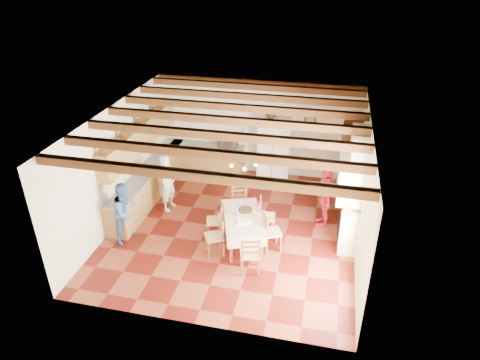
% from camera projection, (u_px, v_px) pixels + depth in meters
% --- Properties ---
extents(floor, '(6.00, 6.50, 0.02)m').
position_uv_depth(floor, '(234.00, 228.00, 10.93)').
color(floor, '#4C100A').
rests_on(floor, ground).
extents(ceiling, '(6.00, 6.50, 0.02)m').
position_uv_depth(ceiling, '(233.00, 116.00, 9.49)').
color(ceiling, silver).
rests_on(ceiling, ground).
extents(wall_back, '(6.00, 0.02, 3.00)m').
position_uv_depth(wall_back, '(258.00, 127.00, 13.01)').
color(wall_back, beige).
rests_on(wall_back, ground).
extents(wall_front, '(6.00, 0.02, 3.00)m').
position_uv_depth(wall_front, '(190.00, 262.00, 7.41)').
color(wall_front, beige).
rests_on(wall_front, ground).
extents(wall_left, '(0.02, 6.50, 3.00)m').
position_uv_depth(wall_left, '(117.00, 164.00, 10.79)').
color(wall_left, beige).
rests_on(wall_left, ground).
extents(wall_right, '(0.02, 6.50, 3.00)m').
position_uv_depth(wall_right, '(363.00, 190.00, 9.63)').
color(wall_right, beige).
rests_on(wall_right, ground).
extents(ceiling_beams, '(6.00, 6.30, 0.16)m').
position_uv_depth(ceiling_beams, '(233.00, 120.00, 9.54)').
color(ceiling_beams, '#381E0E').
rests_on(ceiling_beams, ground).
extents(lower_cabinets_left, '(0.60, 4.30, 0.86)m').
position_uv_depth(lower_cabinets_left, '(150.00, 183.00, 12.14)').
color(lower_cabinets_left, brown).
rests_on(lower_cabinets_left, ground).
extents(lower_cabinets_back, '(2.30, 0.60, 0.86)m').
position_uv_depth(lower_cabinets_back, '(208.00, 158.00, 13.55)').
color(lower_cabinets_back, brown).
rests_on(lower_cabinets_back, ground).
extents(countertop_left, '(0.62, 4.30, 0.04)m').
position_uv_depth(countertop_left, '(148.00, 169.00, 11.92)').
color(countertop_left, slate).
rests_on(countertop_left, lower_cabinets_left).
extents(countertop_back, '(2.34, 0.62, 0.04)m').
position_uv_depth(countertop_back, '(207.00, 145.00, 13.33)').
color(countertop_back, slate).
rests_on(countertop_back, lower_cabinets_back).
extents(backsplash_left, '(0.03, 4.30, 0.60)m').
position_uv_depth(backsplash_left, '(137.00, 157.00, 11.83)').
color(backsplash_left, beige).
rests_on(backsplash_left, ground).
extents(backsplash_back, '(2.30, 0.03, 0.60)m').
position_uv_depth(backsplash_back, '(209.00, 133.00, 13.43)').
color(backsplash_back, beige).
rests_on(backsplash_back, ground).
extents(upper_cabinets, '(0.35, 4.20, 0.70)m').
position_uv_depth(upper_cabinets, '(140.00, 136.00, 11.49)').
color(upper_cabinets, brown).
rests_on(upper_cabinets, ground).
extents(fireplace, '(0.56, 1.60, 2.80)m').
position_uv_depth(fireplace, '(349.00, 188.00, 9.91)').
color(fireplace, '#F0EAC7').
rests_on(fireplace, ground).
extents(wall_picture, '(0.34, 0.03, 0.42)m').
position_uv_depth(wall_picture, '(310.00, 121.00, 12.52)').
color(wall_picture, black).
rests_on(wall_picture, ground).
extents(refrigerator, '(0.99, 0.83, 1.91)m').
position_uv_depth(refrigerator, '(274.00, 148.00, 13.00)').
color(refrigerator, white).
rests_on(refrigerator, floor).
extents(hutch, '(0.67, 1.32, 2.30)m').
position_uv_depth(hutch, '(349.00, 162.00, 11.65)').
color(hutch, '#3B230F').
rests_on(hutch, floor).
extents(dining_table, '(1.33, 1.84, 0.73)m').
position_uv_depth(dining_table, '(243.00, 220.00, 10.11)').
color(dining_table, '#F1E1D0').
rests_on(dining_table, floor).
extents(chandelier, '(0.47, 0.47, 0.03)m').
position_uv_depth(chandelier, '(243.00, 158.00, 9.34)').
color(chandelier, black).
rests_on(chandelier, ground).
extents(chair_left_near, '(0.55, 0.56, 0.96)m').
position_uv_depth(chair_left_near, '(214.00, 236.00, 9.81)').
color(chair_left_near, brown).
rests_on(chair_left_near, floor).
extents(chair_left_far, '(0.50, 0.51, 0.96)m').
position_uv_depth(chair_left_far, '(215.00, 220.00, 10.38)').
color(chair_left_far, brown).
rests_on(chair_left_far, floor).
extents(chair_right_near, '(0.54, 0.55, 0.96)m').
position_uv_depth(chair_right_near, '(272.00, 231.00, 9.97)').
color(chair_right_near, brown).
rests_on(chair_right_near, floor).
extents(chair_right_far, '(0.44, 0.46, 0.96)m').
position_uv_depth(chair_right_far, '(267.00, 216.00, 10.54)').
color(chair_right_far, brown).
rests_on(chair_right_far, floor).
extents(chair_end_near, '(0.51, 0.49, 0.96)m').
position_uv_depth(chair_end_near, '(250.00, 253.00, 9.25)').
color(chair_end_near, brown).
rests_on(chair_end_near, floor).
extents(chair_end_far, '(0.54, 0.53, 0.96)m').
position_uv_depth(chair_end_far, '(240.00, 204.00, 11.05)').
color(chair_end_far, brown).
rests_on(chair_end_far, floor).
extents(person_man, '(0.47, 0.64, 1.60)m').
position_uv_depth(person_man, '(168.00, 183.00, 11.39)').
color(person_man, beige).
rests_on(person_man, floor).
extents(person_woman_blue, '(0.77, 0.88, 1.54)m').
position_uv_depth(person_woman_blue, '(126.00, 212.00, 10.16)').
color(person_woman_blue, '#3B5F93').
rests_on(person_woman_blue, floor).
extents(person_woman_red, '(0.57, 1.01, 1.62)m').
position_uv_depth(person_woman_red, '(325.00, 197.00, 10.70)').
color(person_woman_red, red).
rests_on(person_woman_red, floor).
extents(microwave, '(0.55, 0.39, 0.30)m').
position_uv_depth(microwave, '(228.00, 142.00, 13.12)').
color(microwave, silver).
rests_on(microwave, countertop_back).
extents(fridge_vase, '(0.35, 0.35, 0.29)m').
position_uv_depth(fridge_vase, '(271.00, 113.00, 12.50)').
color(fridge_vase, '#3B230F').
rests_on(fridge_vase, refrigerator).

